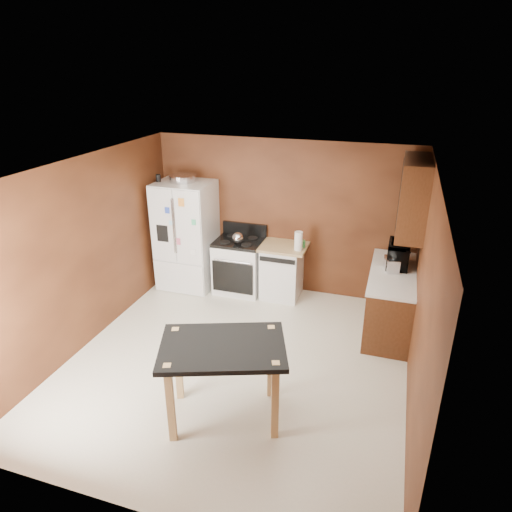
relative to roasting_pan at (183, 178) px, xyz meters
The scene contains 18 objects.
floor 3.11m from the roasting_pan, 50.59° to the right, with size 4.50×4.50×0.00m, color silver.
ceiling 2.58m from the roasting_pan, 50.59° to the right, with size 4.50×4.50×0.00m, color white.
wall_back 1.73m from the roasting_pan, 11.48° to the left, with size 4.20×4.20×0.00m, color brown.
wall_front 4.51m from the roasting_pan, 69.23° to the right, with size 4.20×4.20×0.00m, color brown.
wall_left 2.09m from the roasting_pan, 104.97° to the right, with size 4.50×4.50×0.00m, color brown.
wall_right 4.20m from the roasting_pan, 27.62° to the right, with size 4.50×4.50×0.00m, color brown.
roasting_pan is the anchor object (origin of this frame).
pen_cup 0.39m from the roasting_pan, 159.91° to the right, with size 0.08×0.08×0.12m, color black.
kettle 1.30m from the roasting_pan, ahead, with size 0.18×0.18×0.18m, color silver.
paper_towel 2.11m from the roasting_pan, ahead, with size 0.13×0.13×0.29m, color white.
green_canister 2.18m from the roasting_pan, ahead, with size 0.10×0.10×0.11m, color #42AD55.
toaster 3.48m from the roasting_pan, ahead, with size 0.16×0.26×0.19m, color silver.
microwave 3.52m from the roasting_pan, ahead, with size 0.54×0.37×0.30m, color black.
refrigerator 0.96m from the roasting_pan, 61.73° to the right, with size 0.90×0.80×1.80m.
gas_range 1.68m from the roasting_pan, ahead, with size 0.76×0.68×1.10m.
dishwasher 2.18m from the roasting_pan, ahead, with size 0.78×0.63×0.89m.
right_cabinets 3.58m from the roasting_pan, ahead, with size 0.63×1.58×2.45m.
island 3.54m from the roasting_pan, 58.01° to the right, with size 1.49×1.24×0.92m.
Camera 1 is at (1.72, -4.56, 3.58)m, focal length 32.00 mm.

